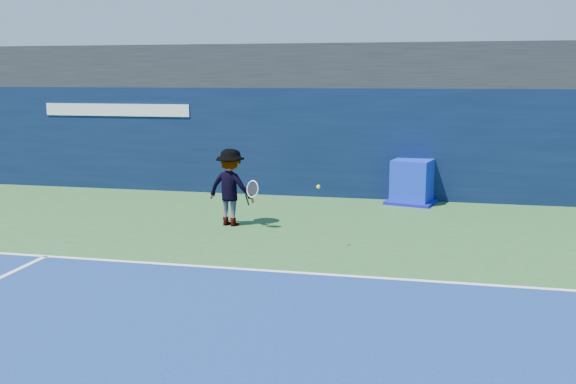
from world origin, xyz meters
name	(u,v)px	position (x,y,z in m)	size (l,w,h in m)	color
ground	(266,345)	(0.00, 0.00, 0.00)	(80.00, 80.00, 0.00)	#2A5C29
baseline	(308,273)	(0.00, 3.00, 0.01)	(24.00, 0.10, 0.01)	white
stadium_band	(362,66)	(0.00, 11.50, 3.60)	(36.00, 3.00, 1.20)	black
back_wall_assembly	(357,142)	(0.00, 10.50, 1.50)	(36.00, 1.03, 3.00)	#091633
equipment_cart	(412,183)	(1.57, 9.71, 0.53)	(1.46, 1.46, 1.16)	#0D25C3
tennis_player	(231,187)	(-2.37, 6.22, 0.87)	(1.37, 0.88, 1.73)	silver
tennis_ball	(318,187)	(-0.10, 4.55, 1.25)	(0.07, 0.07, 0.07)	yellow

